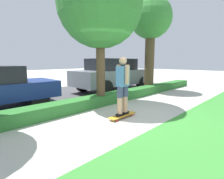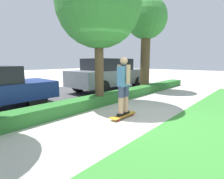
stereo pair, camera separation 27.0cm
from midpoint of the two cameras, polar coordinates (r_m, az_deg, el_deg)
name	(u,v)px [view 1 (the left image)]	position (r m, az deg, el deg)	size (l,w,h in m)	color
ground_plane	(129,116)	(5.16, 7.14, -8.64)	(60.00, 60.00, 0.00)	#BCB7AD
street_asphalt	(57,96)	(8.29, -16.77, -2.14)	(15.43, 5.00, 0.01)	#474749
hedge_row	(93,101)	(6.16, -4.84, -3.91)	(15.43, 0.60, 0.36)	#2D702D
skateboard	(122,115)	(4.99, 4.99, -8.43)	(0.96, 0.24, 0.08)	gold
skater_person	(123,85)	(4.80, 5.14, 1.54)	(0.49, 0.41, 1.61)	black
tree_mid	(100,6)	(6.40, -2.62, 25.70)	(2.83, 2.83, 4.83)	brown
tree_far	(151,21)	(9.64, 13.38, 20.97)	(2.10, 2.10, 4.79)	brown
parked_car_middle	(113,74)	(9.43, 1.10, 5.02)	(4.58, 2.01, 1.72)	slate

